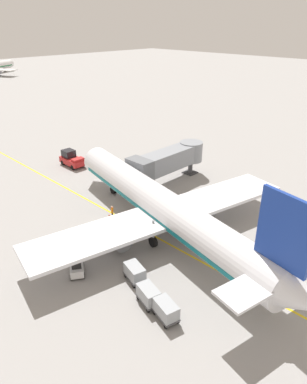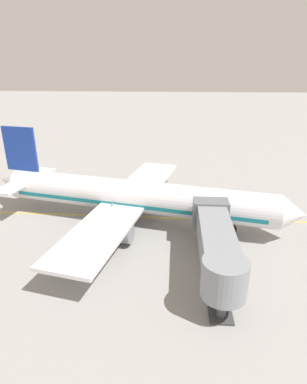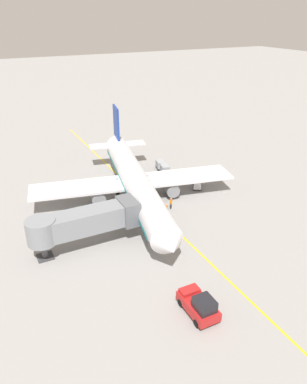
% 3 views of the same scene
% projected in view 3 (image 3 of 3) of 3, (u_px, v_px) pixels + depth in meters
% --- Properties ---
extents(ground_plane, '(400.00, 400.00, 0.00)m').
position_uv_depth(ground_plane, '(142.00, 198.00, 55.70)').
color(ground_plane, gray).
extents(gate_lead_in_line, '(0.24, 80.00, 0.01)m').
position_uv_depth(gate_lead_in_line, '(142.00, 198.00, 55.69)').
color(gate_lead_in_line, gold).
rests_on(gate_lead_in_line, ground).
extents(parked_airliner, '(30.43, 37.09, 10.63)m').
position_uv_depth(parked_airliner, '(135.00, 180.00, 53.73)').
color(parked_airliner, silver).
rests_on(parked_airliner, ground).
extents(jet_bridge, '(13.12, 3.50, 4.98)m').
position_uv_depth(jet_bridge, '(85.00, 221.00, 42.72)').
color(jet_bridge, gray).
rests_on(jet_bridge, ground).
extents(pushback_tractor, '(2.26, 4.42, 2.40)m').
position_uv_depth(pushback_tractor, '(199.00, 305.00, 33.88)').
color(pushback_tractor, '#B21E1E').
rests_on(pushback_tractor, ground).
extents(baggage_tug_lead, '(2.37, 2.75, 1.62)m').
position_uv_depth(baggage_tug_lead, '(197.00, 184.00, 58.38)').
color(baggage_tug_lead, silver).
rests_on(baggage_tug_lead, ground).
extents(baggage_cart_front, '(1.82, 2.98, 1.58)m').
position_uv_depth(baggage_cart_front, '(167.00, 176.00, 60.78)').
color(baggage_cart_front, '#4C4C51').
rests_on(baggage_cart_front, ground).
extents(baggage_cart_second_in_train, '(1.82, 2.98, 1.58)m').
position_uv_depth(baggage_cart_second_in_train, '(165.00, 169.00, 63.56)').
color(baggage_cart_second_in_train, '#4C4C51').
rests_on(baggage_cart_second_in_train, ground).
extents(baggage_cart_third_in_train, '(1.82, 2.98, 1.58)m').
position_uv_depth(baggage_cart_third_in_train, '(160.00, 164.00, 65.36)').
color(baggage_cart_third_in_train, '#4C4C51').
rests_on(baggage_cart_third_in_train, ground).
extents(ground_crew_wing_walker, '(0.57, 0.58, 1.69)m').
position_uv_depth(ground_crew_wing_walker, '(166.00, 209.00, 50.65)').
color(ground_crew_wing_walker, '#232328').
rests_on(ground_crew_wing_walker, ground).
extents(ground_crew_loader, '(0.63, 0.51, 1.69)m').
position_uv_depth(ground_crew_loader, '(171.00, 203.00, 52.22)').
color(ground_crew_loader, '#232328').
rests_on(ground_crew_loader, ground).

